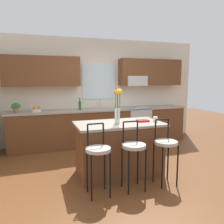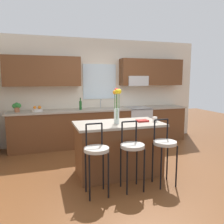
{
  "view_description": "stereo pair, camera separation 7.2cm",
  "coord_description": "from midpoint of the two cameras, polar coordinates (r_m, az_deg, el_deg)",
  "views": [
    {
      "loc": [
        -1.58,
        -3.81,
        1.67
      ],
      "look_at": [
        -0.12,
        0.55,
        1.0
      ],
      "focal_mm": 36.38,
      "sensor_mm": 36.0,
      "label": 1
    },
    {
      "loc": [
        -1.51,
        -3.83,
        1.67
      ],
      "look_at": [
        -0.12,
        0.55,
        1.0
      ],
      "focal_mm": 36.38,
      "sensor_mm": 36.0,
      "label": 2
    }
  ],
  "objects": [
    {
      "name": "ground_plane",
      "position": [
        4.45,
        4.16,
        -13.78
      ],
      "size": [
        14.0,
        14.0,
        0.0
      ],
      "primitive_type": "plane",
      "color": "brown"
    },
    {
      "name": "back_wall_assembly",
      "position": [
        6.02,
        -2.6,
        6.77
      ],
      "size": [
        5.6,
        0.5,
        2.7
      ],
      "color": "beige",
      "rests_on": "ground"
    },
    {
      "name": "counter_run",
      "position": [
        5.86,
        -1.98,
        -3.57
      ],
      "size": [
        4.56,
        0.64,
        0.92
      ],
      "color": "brown",
      "rests_on": "ground"
    },
    {
      "name": "sink_faucet",
      "position": [
        5.9,
        -2.52,
        2.36
      ],
      "size": [
        0.02,
        0.13,
        0.23
      ],
      "color": "#B7BABC",
      "rests_on": "counter_run"
    },
    {
      "name": "oven_range",
      "position": [
        6.17,
        6.74,
        -3.09
      ],
      "size": [
        0.6,
        0.64,
        0.92
      ],
      "color": "#B7BABC",
      "rests_on": "ground"
    },
    {
      "name": "kitchen_island",
      "position": [
        4.05,
        2.14,
        -9.07
      ],
      "size": [
        1.51,
        0.82,
        0.92
      ],
      "color": "brown",
      "rests_on": "ground"
    },
    {
      "name": "bar_stool_near",
      "position": [
        3.28,
        -3.31,
        -10.16
      ],
      "size": [
        0.36,
        0.36,
        1.04
      ],
      "color": "black",
      "rests_on": "ground"
    },
    {
      "name": "bar_stool_middle",
      "position": [
        3.45,
        5.7,
        -9.25
      ],
      "size": [
        0.36,
        0.36,
        1.04
      ],
      "color": "black",
      "rests_on": "ground"
    },
    {
      "name": "bar_stool_far",
      "position": [
        3.69,
        13.65,
        -8.25
      ],
      "size": [
        0.36,
        0.36,
        1.04
      ],
      "color": "black",
      "rests_on": "ground"
    },
    {
      "name": "flower_vase",
      "position": [
        3.82,
        1.76,
        1.95
      ],
      "size": [
        0.16,
        0.15,
        0.6
      ],
      "color": "silver",
      "rests_on": "kitchen_island"
    },
    {
      "name": "mug_ceramic",
      "position": [
        4.08,
        11.22,
        -1.83
      ],
      "size": [
        0.08,
        0.08,
        0.09
      ],
      "primitive_type": "cylinder",
      "color": "silver",
      "rests_on": "kitchen_island"
    },
    {
      "name": "cookbook",
      "position": [
        4.07,
        8.12,
        -2.2
      ],
      "size": [
        0.2,
        0.15,
        0.03
      ],
      "primitive_type": "cube",
      "color": "maroon",
      "rests_on": "kitchen_island"
    },
    {
      "name": "fruit_bowl_oranges",
      "position": [
        5.57,
        -17.91,
        0.57
      ],
      "size": [
        0.24,
        0.24,
        0.13
      ],
      "color": "silver",
      "rests_on": "counter_run"
    },
    {
      "name": "bottle_olive_oil",
      "position": [
        5.65,
        -7.56,
        1.76
      ],
      "size": [
        0.06,
        0.06,
        0.29
      ],
      "color": "#1E5923",
      "rests_on": "counter_run"
    },
    {
      "name": "potted_plant_small",
      "position": [
        5.58,
        -22.49,
        1.27
      ],
      "size": [
        0.2,
        0.14,
        0.22
      ],
      "color": "#9E5B3D",
      "rests_on": "counter_run"
    }
  ]
}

